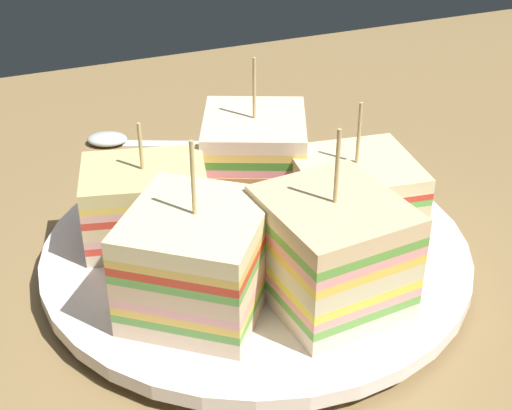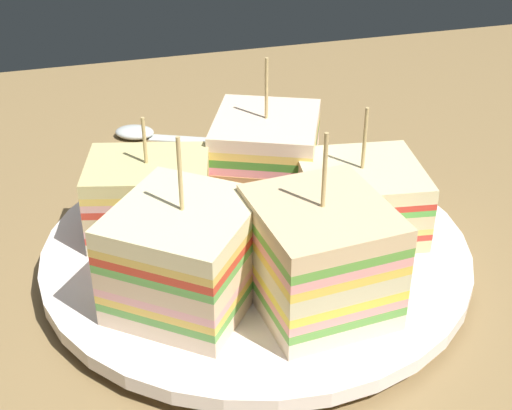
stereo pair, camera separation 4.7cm
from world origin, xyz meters
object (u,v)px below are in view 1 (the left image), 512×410
object	(u,v)px
sandwich_wedge_1	(254,155)
sandwich_wedge_2	(147,204)
sandwich_wedge_0	(356,195)
plate	(256,252)
sandwich_wedge_3	(198,261)
spoon	(131,140)
sandwich_wedge_4	(331,252)

from	to	relation	value
sandwich_wedge_1	sandwich_wedge_2	xyz separation A→B (cm)	(-9.05, -3.29, -0.30)
sandwich_wedge_0	plate	bearing A→B (deg)	4.62
sandwich_wedge_0	sandwich_wedge_3	size ratio (longest dim) A/B	0.83
plate	sandwich_wedge_1	world-z (taller)	sandwich_wedge_1
sandwich_wedge_1	spoon	bearing A→B (deg)	-134.51
sandwich_wedge_2	sandwich_wedge_3	distance (cm)	8.18
sandwich_wedge_0	sandwich_wedge_3	xyz separation A→B (cm)	(-12.79, -4.25, 0.84)
sandwich_wedge_0	sandwich_wedge_1	xyz separation A→B (cm)	(-4.56, 7.17, 0.60)
sandwich_wedge_0	spoon	xyz separation A→B (cm)	(-10.47, 21.86, -3.71)
sandwich_wedge_1	sandwich_wedge_2	bearing A→B (deg)	-46.43
sandwich_wedge_0	sandwich_wedge_1	distance (cm)	8.52
sandwich_wedge_0	sandwich_wedge_2	bearing A→B (deg)	-7.95
sandwich_wedge_1	spoon	xyz separation A→B (cm)	(-5.91, 14.69, -4.31)
plate	spoon	size ratio (longest dim) A/B	1.91
sandwich_wedge_2	sandwich_wedge_4	xyz separation A→B (cm)	(8.16, -10.49, 0.73)
spoon	plate	bearing A→B (deg)	122.48
plate	sandwich_wedge_1	size ratio (longest dim) A/B	2.74
sandwich_wedge_4	spoon	bearing A→B (deg)	4.72
sandwich_wedge_2	sandwich_wedge_3	world-z (taller)	sandwich_wedge_3
sandwich_wedge_4	plate	bearing A→B (deg)	8.92
plate	sandwich_wedge_3	xyz separation A→B (cm)	(-5.56, -4.67, 3.87)
sandwich_wedge_0	sandwich_wedge_1	size ratio (longest dim) A/B	0.87
sandwich_wedge_2	spoon	distance (cm)	18.69
sandwich_wedge_1	sandwich_wedge_4	world-z (taller)	sandwich_wedge_4
sandwich_wedge_1	sandwich_wedge_0	bearing A→B (deg)	56.06
sandwich_wedge_0	sandwich_wedge_4	distance (cm)	8.63
plate	sandwich_wedge_1	bearing A→B (deg)	68.41
plate	sandwich_wedge_2	distance (cm)	7.98
sandwich_wedge_3	plate	bearing A→B (deg)	-11.93
sandwich_wedge_4	spoon	xyz separation A→B (cm)	(-5.01, 28.47, -4.74)
plate	spoon	world-z (taller)	plate
sandwich_wedge_2	sandwich_wedge_4	world-z (taller)	sandwich_wedge_4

